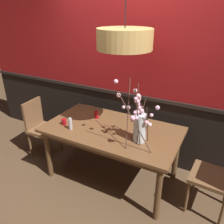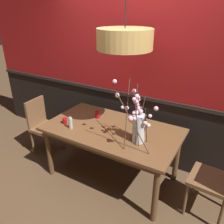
{
  "view_description": "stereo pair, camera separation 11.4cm",
  "coord_description": "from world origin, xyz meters",
  "px_view_note": "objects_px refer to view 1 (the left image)",
  "views": [
    {
      "loc": [
        1.21,
        -2.28,
        2.21
      ],
      "look_at": [
        0.0,
        0.0,
        1.01
      ],
      "focal_mm": 36.72,
      "sensor_mm": 36.0,
      "label": 1
    },
    {
      "loc": [
        1.31,
        -2.22,
        2.21
      ],
      "look_at": [
        0.0,
        0.0,
        1.01
      ],
      "focal_mm": 36.72,
      "sensor_mm": 36.0,
      "label": 2
    }
  ],
  "objects_px": {
    "vase_with_blossoms": "(139,124)",
    "chair_far_side_left": "(126,115)",
    "chair_head_west_end": "(40,125)",
    "chair_far_side_right": "(151,120)",
    "chair_head_east_end": "(219,175)",
    "candle_holder_nearer_center": "(96,115)",
    "condiment_bottle": "(70,124)",
    "dining_table": "(112,134)",
    "candle_holder_nearer_edge": "(64,122)",
    "pendant_lamp": "(125,39)"
  },
  "relations": [
    {
      "from": "chair_head_east_end",
      "to": "dining_table",
      "type": "bearing_deg",
      "value": -178.94
    },
    {
      "from": "chair_head_west_end",
      "to": "vase_with_blossoms",
      "type": "xyz_separation_m",
      "value": [
        1.69,
        -0.11,
        0.49
      ]
    },
    {
      "from": "chair_head_east_end",
      "to": "vase_with_blossoms",
      "type": "bearing_deg",
      "value": -170.65
    },
    {
      "from": "chair_head_east_end",
      "to": "chair_far_side_left",
      "type": "bearing_deg",
      "value": 150.67
    },
    {
      "from": "chair_far_side_right",
      "to": "candle_holder_nearer_edge",
      "type": "height_order",
      "value": "chair_far_side_right"
    },
    {
      "from": "chair_far_side_left",
      "to": "chair_head_west_end",
      "type": "xyz_separation_m",
      "value": [
        -1.06,
        -0.9,
        -0.04
      ]
    },
    {
      "from": "chair_far_side_right",
      "to": "pendant_lamp",
      "type": "xyz_separation_m",
      "value": [
        -0.1,
        -0.86,
        1.35
      ]
    },
    {
      "from": "candle_holder_nearer_edge",
      "to": "pendant_lamp",
      "type": "bearing_deg",
      "value": 20.86
    },
    {
      "from": "pendant_lamp",
      "to": "candle_holder_nearer_center",
      "type": "bearing_deg",
      "value": 168.9
    },
    {
      "from": "vase_with_blossoms",
      "to": "candle_holder_nearer_edge",
      "type": "distance_m",
      "value": 1.04
    },
    {
      "from": "chair_head_west_end",
      "to": "candle_holder_nearer_center",
      "type": "bearing_deg",
      "value": 10.64
    },
    {
      "from": "chair_far_side_right",
      "to": "condiment_bottle",
      "type": "height_order",
      "value": "chair_far_side_right"
    },
    {
      "from": "vase_with_blossoms",
      "to": "candle_holder_nearer_edge",
      "type": "xyz_separation_m",
      "value": [
        -1.02,
        -0.08,
        -0.18
      ]
    },
    {
      "from": "vase_with_blossoms",
      "to": "pendant_lamp",
      "type": "bearing_deg",
      "value": 146.0
    },
    {
      "from": "pendant_lamp",
      "to": "dining_table",
      "type": "bearing_deg",
      "value": -148.54
    },
    {
      "from": "chair_far_side_left",
      "to": "vase_with_blossoms",
      "type": "xyz_separation_m",
      "value": [
        0.62,
        -1.01,
        0.45
      ]
    },
    {
      "from": "candle_holder_nearer_edge",
      "to": "condiment_bottle",
      "type": "relative_size",
      "value": 0.5
    },
    {
      "from": "chair_far_side_left",
      "to": "chair_far_side_right",
      "type": "bearing_deg",
      "value": 6.38
    },
    {
      "from": "dining_table",
      "to": "chair_head_east_end",
      "type": "height_order",
      "value": "chair_head_east_end"
    },
    {
      "from": "chair_far_side_right",
      "to": "condiment_bottle",
      "type": "distance_m",
      "value": 1.42
    },
    {
      "from": "dining_table",
      "to": "candle_holder_nearer_center",
      "type": "relative_size",
      "value": 17.48
    },
    {
      "from": "dining_table",
      "to": "chair_far_side_left",
      "type": "relative_size",
      "value": 1.75
    },
    {
      "from": "candle_holder_nearer_edge",
      "to": "condiment_bottle",
      "type": "bearing_deg",
      "value": -21.65
    },
    {
      "from": "dining_table",
      "to": "candle_holder_nearer_center",
      "type": "bearing_deg",
      "value": 154.11
    },
    {
      "from": "dining_table",
      "to": "vase_with_blossoms",
      "type": "bearing_deg",
      "value": -16.9
    },
    {
      "from": "chair_head_east_end",
      "to": "condiment_bottle",
      "type": "height_order",
      "value": "condiment_bottle"
    },
    {
      "from": "dining_table",
      "to": "vase_with_blossoms",
      "type": "distance_m",
      "value": 0.53
    },
    {
      "from": "chair_far_side_left",
      "to": "candle_holder_nearer_edge",
      "type": "xyz_separation_m",
      "value": [
        -0.4,
        -1.09,
        0.27
      ]
    },
    {
      "from": "chair_far_side_right",
      "to": "condiment_bottle",
      "type": "bearing_deg",
      "value": -119.42
    },
    {
      "from": "chair_head_west_end",
      "to": "condiment_bottle",
      "type": "relative_size",
      "value": 5.72
    },
    {
      "from": "chair_head_east_end",
      "to": "candle_holder_nearer_center",
      "type": "xyz_separation_m",
      "value": [
        -1.65,
        0.14,
        0.31
      ]
    },
    {
      "from": "chair_far_side_right",
      "to": "dining_table",
      "type": "bearing_deg",
      "value": -103.38
    },
    {
      "from": "chair_head_east_end",
      "to": "condiment_bottle",
      "type": "distance_m",
      "value": 1.83
    },
    {
      "from": "dining_table",
      "to": "chair_head_west_end",
      "type": "height_order",
      "value": "chair_head_west_end"
    },
    {
      "from": "chair_far_side_left",
      "to": "pendant_lamp",
      "type": "relative_size",
      "value": 1.07
    },
    {
      "from": "chair_far_side_right",
      "to": "candle_holder_nearer_center",
      "type": "xyz_separation_m",
      "value": [
        -0.55,
        -0.77,
        0.29
      ]
    },
    {
      "from": "chair_far_side_right",
      "to": "candle_holder_nearer_center",
      "type": "height_order",
      "value": "chair_far_side_right"
    },
    {
      "from": "candle_holder_nearer_center",
      "to": "chair_head_east_end",
      "type": "bearing_deg",
      "value": -4.72
    },
    {
      "from": "chair_far_side_right",
      "to": "chair_far_side_left",
      "type": "bearing_deg",
      "value": -173.62
    },
    {
      "from": "candle_holder_nearer_center",
      "to": "pendant_lamp",
      "type": "distance_m",
      "value": 1.15
    },
    {
      "from": "vase_with_blossoms",
      "to": "pendant_lamp",
      "type": "relative_size",
      "value": 0.8
    },
    {
      "from": "chair_far_side_right",
      "to": "chair_head_east_end",
      "type": "xyz_separation_m",
      "value": [
        1.1,
        -0.91,
        -0.01
      ]
    },
    {
      "from": "chair_far_side_right",
      "to": "vase_with_blossoms",
      "type": "bearing_deg",
      "value": -79.83
    },
    {
      "from": "chair_far_side_right",
      "to": "vase_with_blossoms",
      "type": "height_order",
      "value": "vase_with_blossoms"
    },
    {
      "from": "chair_head_west_end",
      "to": "chair_far_side_left",
      "type": "bearing_deg",
      "value": 40.27
    },
    {
      "from": "chair_head_east_end",
      "to": "candle_holder_nearer_center",
      "type": "relative_size",
      "value": 9.22
    },
    {
      "from": "chair_far_side_left",
      "to": "chair_head_east_end",
      "type": "relative_size",
      "value": 1.08
    },
    {
      "from": "chair_far_side_right",
      "to": "candle_holder_nearer_edge",
      "type": "distance_m",
      "value": 1.44
    },
    {
      "from": "chair_far_side_left",
      "to": "vase_with_blossoms",
      "type": "distance_m",
      "value": 1.27
    },
    {
      "from": "vase_with_blossoms",
      "to": "chair_far_side_left",
      "type": "bearing_deg",
      "value": 121.63
    }
  ]
}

